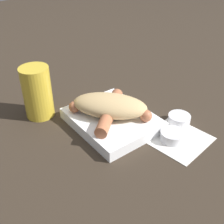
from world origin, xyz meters
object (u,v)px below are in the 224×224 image
(sausage, at_px, (109,111))
(food_tray, at_px, (112,120))
(bread_roll, at_px, (110,106))
(drink_glass, at_px, (37,92))
(condiment_cup_near, at_px, (172,136))
(condiment_cup_far, at_px, (179,120))

(sausage, bearing_deg, food_tray, -101.81)
(bread_roll, xyz_separation_m, sausage, (-0.01, 0.01, -0.01))
(food_tray, relative_size, bread_roll, 1.06)
(food_tray, bearing_deg, drink_glass, 39.08)
(sausage, xyz_separation_m, drink_glass, (0.15, 0.11, 0.02))
(condiment_cup_near, distance_m, drink_glass, 0.34)
(food_tray, distance_m, condiment_cup_far, 0.16)
(condiment_cup_far, bearing_deg, sausage, 55.40)
(sausage, height_order, drink_glass, drink_glass)
(bread_roll, relative_size, sausage, 1.21)
(drink_glass, bearing_deg, condiment_cup_far, -133.75)
(sausage, distance_m, condiment_cup_far, 0.17)
(bread_roll, relative_size, condiment_cup_near, 3.59)
(bread_roll, distance_m, sausage, 0.01)
(condiment_cup_far, bearing_deg, drink_glass, 46.25)
(sausage, bearing_deg, condiment_cup_far, -124.60)
(condiment_cup_far, height_order, drink_glass, drink_glass)
(bread_roll, bearing_deg, drink_glass, 40.57)
(sausage, relative_size, condiment_cup_near, 2.97)
(bread_roll, bearing_deg, condiment_cup_far, -127.67)
(bread_roll, bearing_deg, food_tray, -175.21)
(food_tray, distance_m, condiment_cup_near, 0.15)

